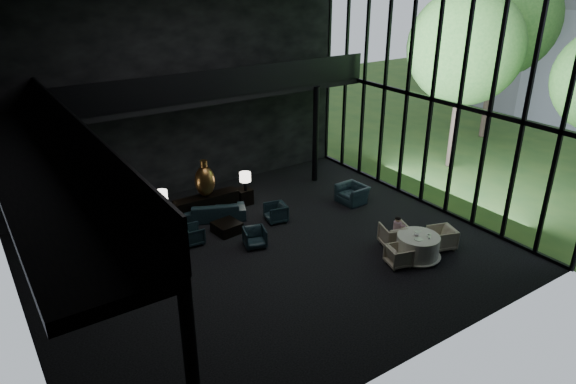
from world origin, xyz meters
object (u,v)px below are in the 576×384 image
side_table_right (244,196)px  window_armchair (352,191)px  coffee_table (227,228)px  bronze_urn (205,181)px  sofa (215,208)px  lounge_armchair_south (255,238)px  table_lamp_left (162,196)px  child (397,224)px  lounge_armchair_east (276,212)px  dining_chair_west (399,256)px  dining_table (417,248)px  console (207,205)px  dining_chair_east (442,237)px  side_table_left (164,216)px  table_lamp_right (245,178)px  dining_chair_north (394,233)px  lounge_armchair_west (192,235)px

side_table_right → window_armchair: 4.14m
coffee_table → bronze_urn: bearing=88.5°
sofa → lounge_armchair_south: sofa is taller
table_lamp_left → child: (5.76, -5.56, -0.37)m
lounge_armchair_east → dining_chair_west: lounge_armchair_east is taller
coffee_table → dining_table: dining_table is taller
bronze_urn → lounge_armchair_east: bearing=-46.0°
sofa → dining_chair_west: sofa is taller
console → dining_chair_east: 8.25m
side_table_left → bronze_urn: bearing=-4.6°
side_table_right → dining_chair_west: dining_chair_west is taller
dining_chair_west → lounge_armchair_east: bearing=34.1°
console → side_table_right: (1.60, 0.08, -0.08)m
console → dining_chair_west: (3.30, -6.41, -0.06)m
lounge_armchair_east → dining_chair_east: bearing=48.1°
sofa → dining_chair_east: sofa is taller
table_lamp_right → dining_chair_north: 5.98m
console → dining_chair_east: bearing=-50.9°
console → lounge_armchair_east: 2.58m
side_table_right → lounge_armchair_south: (-1.34, -3.08, 0.02)m
window_armchair → bronze_urn: bearing=-116.2°
sofa → lounge_armchair_east: size_ratio=3.28×
side_table_left → child: child is taller
dining_chair_east → dining_chair_west: dining_chair_east is taller
side_table_right → sofa: sofa is taller
table_lamp_left → sofa: table_lamp_left is taller
table_lamp_left → table_lamp_right: bearing=-3.1°
lounge_armchair_south → dining_chair_north: size_ratio=0.70×
table_lamp_right → lounge_armchair_east: table_lamp_right is taller
side_table_left → table_lamp_right: (3.20, -0.19, 0.81)m
coffee_table → dining_chair_west: size_ratio=1.29×
table_lamp_left → bronze_urn: bearing=-4.0°
sofa → dining_chair_north: size_ratio=2.45×
lounge_armchair_east → dining_table: (2.31, -4.54, -0.01)m
side_table_left → dining_chair_east: (6.80, -6.55, 0.09)m
dining_chair_east → window_armchair: bearing=-160.0°
lounge_armchair_west → dining_chair_north: 6.55m
bronze_urn → lounge_armchair_east: bronze_urn is taller
coffee_table → table_lamp_left: bearing=131.5°
dining_table → table_lamp_right: bearing=111.6°
sofa → dining_table: bearing=147.6°
lounge_armchair_west → dining_chair_north: (5.35, -3.77, 0.15)m
console → dining_table: (4.11, -6.39, -0.05)m
table_lamp_left → side_table_right: table_lamp_left is taller
bronze_urn → lounge_armchair_south: bronze_urn is taller
dining_chair_east → dining_chair_west: 1.90m
lounge_armchair_west → dining_table: size_ratio=0.42×
table_lamp_right → dining_table: (2.51, -6.34, -0.78)m
side_table_right → window_armchair: (3.50, -2.20, 0.16)m
table_lamp_right → sofa: table_lamp_right is taller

